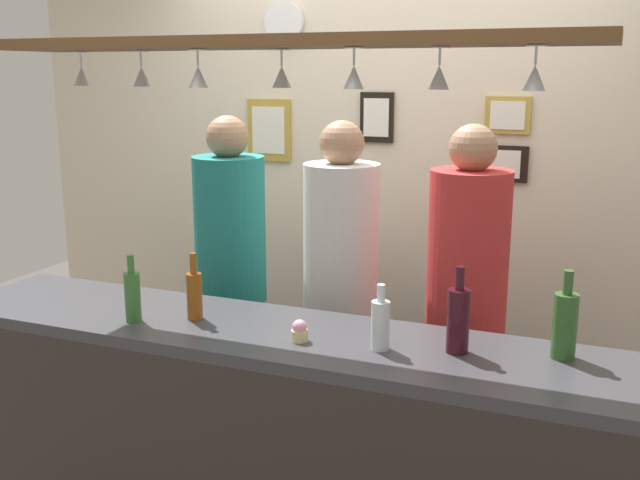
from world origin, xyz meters
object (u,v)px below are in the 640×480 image
at_px(person_right_red_shirt, 467,283).
at_px(picture_frame_lower_pair, 497,163).
at_px(person_middle_white_patterned_shirt, 342,269).
at_px(bottle_beer_green_import, 133,295).
at_px(picture_frame_upper_small, 508,115).
at_px(bottle_champagne_green, 565,324).
at_px(cupcake, 300,331).
at_px(bottle_soda_clear, 380,323).
at_px(wall_clock, 284,22).
at_px(bottle_wine_dark_red, 458,319).
at_px(bottle_beer_amber_tall, 194,294).
at_px(person_left_teal_shirt, 231,256).
at_px(picture_frame_crest, 377,117).
at_px(picture_frame_caricature, 269,130).

bearing_deg(person_right_red_shirt, picture_frame_lower_pair, 90.45).
height_order(person_middle_white_patterned_shirt, bottle_beer_green_import, person_middle_white_patterned_shirt).
xyz_separation_m(person_right_red_shirt, picture_frame_upper_small, (0.03, 0.70, 0.66)).
height_order(bottle_champagne_green, cupcake, bottle_champagne_green).
relative_size(bottle_soda_clear, wall_clock, 1.05).
height_order(bottle_champagne_green, bottle_wine_dark_red, same).
bearing_deg(picture_frame_lower_pair, cupcake, -106.33).
xyz_separation_m(bottle_beer_amber_tall, picture_frame_lower_pair, (0.90, 1.41, 0.38)).
relative_size(person_right_red_shirt, picture_frame_upper_small, 7.66).
xyz_separation_m(person_right_red_shirt, cupcake, (-0.44, -0.77, -0.02)).
distance_m(bottle_soda_clear, bottle_beer_green_import, 0.96).
relative_size(bottle_beer_amber_tall, bottle_wine_dark_red, 0.87).
xyz_separation_m(bottle_wine_dark_red, picture_frame_lower_pair, (-0.10, 1.37, 0.36)).
relative_size(person_left_teal_shirt, picture_frame_crest, 6.52).
xyz_separation_m(picture_frame_upper_small, wall_clock, (-1.20, -0.01, 0.47)).
xyz_separation_m(person_middle_white_patterned_shirt, picture_frame_lower_pair, (0.56, 0.70, 0.43)).
bearing_deg(picture_frame_caricature, cupcake, -60.62).
relative_size(bottle_wine_dark_red, bottle_beer_green_import, 1.15).
distance_m(bottle_beer_green_import, picture_frame_upper_small, 1.99).
xyz_separation_m(picture_frame_crest, wall_clock, (-0.53, -0.01, 0.49)).
distance_m(person_right_red_shirt, picture_frame_crest, 1.14).
bearing_deg(bottle_soda_clear, cupcake, -173.33).
height_order(person_middle_white_patterned_shirt, cupcake, person_middle_white_patterned_shirt).
bearing_deg(bottle_champagne_green, bottle_soda_clear, -165.17).
distance_m(picture_frame_lower_pair, picture_frame_crest, 0.67).
bearing_deg(cupcake, bottle_beer_amber_tall, 172.12).
bearing_deg(person_middle_white_patterned_shirt, picture_frame_caricature, 134.85).
xyz_separation_m(bottle_wine_dark_red, cupcake, (-0.54, -0.11, -0.08)).
bearing_deg(bottle_soda_clear, person_right_red_shirt, 78.38).
bearing_deg(bottle_wine_dark_red, picture_frame_caricature, 134.94).
bearing_deg(person_middle_white_patterned_shirt, person_right_red_shirt, 0.00).
xyz_separation_m(person_right_red_shirt, bottle_wine_dark_red, (0.10, -0.66, 0.07)).
xyz_separation_m(bottle_champagne_green, bottle_soda_clear, (-0.58, -0.15, -0.03)).
bearing_deg(person_left_teal_shirt, cupcake, -47.70).
xyz_separation_m(person_left_teal_shirt, bottle_wine_dark_red, (1.23, -0.66, 0.06)).
distance_m(bottle_beer_green_import, wall_clock, 1.86).
distance_m(bottle_beer_green_import, picture_frame_caricature, 1.61).
bearing_deg(bottle_wine_dark_red, cupcake, -168.88).
distance_m(bottle_soda_clear, picture_frame_crest, 1.63).
height_order(bottle_beer_green_import, picture_frame_lower_pair, picture_frame_lower_pair).
relative_size(person_right_red_shirt, bottle_beer_green_import, 6.49).
xyz_separation_m(bottle_beer_green_import, picture_frame_lower_pair, (1.10, 1.52, 0.37)).
height_order(picture_frame_upper_small, picture_frame_lower_pair, picture_frame_upper_small).
bearing_deg(person_left_teal_shirt, wall_clock, 92.28).
bearing_deg(picture_frame_caricature, bottle_beer_amber_tall, -75.53).
bearing_deg(picture_frame_crest, picture_frame_lower_pair, 0.00).
xyz_separation_m(bottle_beer_amber_tall, picture_frame_caricature, (-0.36, 1.41, 0.51)).
bearing_deg(bottle_soda_clear, bottle_wine_dark_red, 16.04).
bearing_deg(bottle_soda_clear, person_left_teal_shirt, 143.26).
relative_size(person_middle_white_patterned_shirt, bottle_beer_amber_tall, 6.48).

